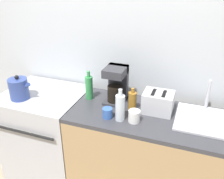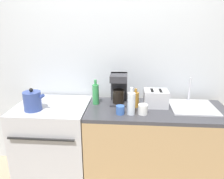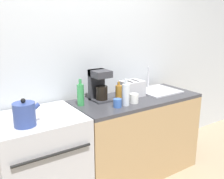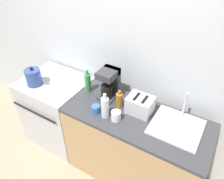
{
  "view_description": "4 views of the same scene",
  "coord_description": "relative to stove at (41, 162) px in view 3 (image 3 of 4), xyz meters",
  "views": [
    {
      "loc": [
        0.76,
        -1.45,
        2.04
      ],
      "look_at": [
        0.11,
        0.35,
        1.09
      ],
      "focal_mm": 40.0,
      "sensor_mm": 36.0,
      "label": 1
    },
    {
      "loc": [
        0.21,
        -1.79,
        1.8
      ],
      "look_at": [
        0.04,
        0.41,
        1.1
      ],
      "focal_mm": 35.0,
      "sensor_mm": 36.0,
      "label": 2
    },
    {
      "loc": [
        -1.19,
        -1.76,
        1.73
      ],
      "look_at": [
        0.23,
        0.39,
        1.05
      ],
      "focal_mm": 40.0,
      "sensor_mm": 36.0,
      "label": 3
    },
    {
      "loc": [
        1.1,
        -1.13,
        2.42
      ],
      "look_at": [
        0.22,
        0.33,
        1.13
      ],
      "focal_mm": 35.0,
      "sensor_mm": 36.0,
      "label": 4
    }
  ],
  "objects": [
    {
      "name": "wall_back",
      "position": [
        0.6,
        0.39,
        0.82
      ],
      "size": [
        8.0,
        0.05,
        2.6
      ],
      "color": "silver",
      "rests_on": "ground_plane"
    },
    {
      "name": "stove",
      "position": [
        0.0,
        0.0,
        0.0
      ],
      "size": [
        0.77,
        0.71,
        0.93
      ],
      "color": "#B7B7BC",
      "rests_on": "ground_plane"
    },
    {
      "name": "counter_block",
      "position": [
        1.12,
        -0.02,
        -0.01
      ],
      "size": [
        1.45,
        0.63,
        0.93
      ],
      "color": "tan",
      "rests_on": "ground_plane"
    },
    {
      "name": "kettle",
      "position": [
        -0.14,
        -0.15,
        0.55
      ],
      "size": [
        0.22,
        0.18,
        0.23
      ],
      "color": "#33478C",
      "rests_on": "stove"
    },
    {
      "name": "toaster",
      "position": [
        1.11,
        0.06,
        0.54
      ],
      "size": [
        0.25,
        0.2,
        0.17
      ],
      "color": "#BCBCC1",
      "rests_on": "counter_block"
    },
    {
      "name": "coffee_maker",
      "position": [
        0.71,
        0.12,
        0.63
      ],
      "size": [
        0.18,
        0.22,
        0.33
      ],
      "color": "#333338",
      "rests_on": "counter_block"
    },
    {
      "name": "sink_tray",
      "position": [
        1.49,
        0.05,
        0.47
      ],
      "size": [
        0.45,
        0.44,
        0.28
      ],
      "color": "#B7B7BC",
      "rests_on": "counter_block"
    },
    {
      "name": "bottle_clear",
      "position": [
        0.85,
        -0.17,
        0.57
      ],
      "size": [
        0.08,
        0.08,
        0.27
      ],
      "color": "silver",
      "rests_on": "counter_block"
    },
    {
      "name": "bottle_green",
      "position": [
        0.47,
        0.07,
        0.57
      ],
      "size": [
        0.07,
        0.07,
        0.27
      ],
      "color": "#338C47",
      "rests_on": "counter_block"
    },
    {
      "name": "bottle_amber",
      "position": [
        0.89,
        0.02,
        0.54
      ],
      "size": [
        0.07,
        0.07,
        0.2
      ],
      "color": "#9E6B23",
      "rests_on": "counter_block"
    },
    {
      "name": "cup_blue",
      "position": [
        0.74,
        -0.18,
        0.5
      ],
      "size": [
        0.08,
        0.08,
        0.08
      ],
      "color": "#3860B2",
      "rests_on": "counter_block"
    },
    {
      "name": "cup_white",
      "position": [
        0.96,
        -0.16,
        0.5
      ],
      "size": [
        0.09,
        0.09,
        0.1
      ],
      "color": "white",
      "rests_on": "counter_block"
    }
  ]
}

